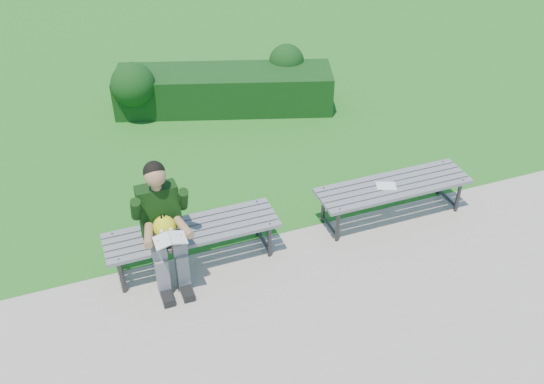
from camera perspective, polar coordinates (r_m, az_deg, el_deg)
name	(u,v)px	position (r m, az deg, el deg)	size (l,w,h in m)	color
ground	(282,235)	(6.90, 0.96, -4.02)	(80.00, 80.00, 0.00)	#256F1E
walkway	(351,348)	(5.77, 7.48, -14.37)	(30.00, 3.50, 0.02)	#B3AF98
hedge	(218,87)	(9.34, -5.10, 9.84)	(3.41, 1.77, 0.89)	#144010
bench_left	(192,233)	(6.32, -7.51, -3.85)	(1.80, 0.50, 0.46)	gray
bench_right	(393,188)	(7.04, 11.35, 0.35)	(1.80, 0.50, 0.46)	gray
seated_boy	(162,222)	(6.02, -10.27, -2.79)	(0.56, 0.76, 1.31)	slate
paper_sheet	(386,186)	(6.96, 10.70, 0.57)	(0.26, 0.23, 0.01)	white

